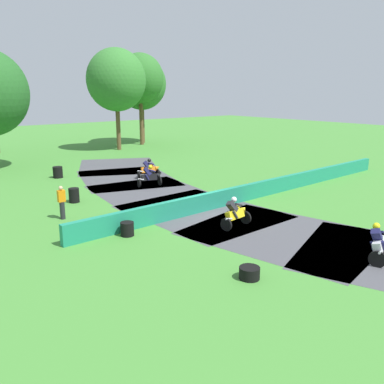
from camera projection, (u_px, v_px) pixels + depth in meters
ground_plane at (201, 212)px, 20.84m from camera, size 120.00×120.00×0.00m
track_asphalt at (223, 206)px, 21.86m from camera, size 11.87×37.76×0.01m
safety_barrier at (264, 188)px, 23.92m from camera, size 24.85×1.17×0.90m
motorcycle_lead_orange at (149, 169)px, 28.82m from camera, size 1.73×1.19×1.43m
motorcycle_chase_black at (150, 176)px, 26.27m from camera, size 1.71×1.06×1.43m
motorcycle_trailing_yellow at (236, 213)px, 18.45m from camera, size 1.68×0.91×1.43m
motorcycle_fourth_white at (379, 242)px, 14.82m from camera, size 1.67×1.19×1.43m
tire_stack_near at (58, 172)px, 28.85m from camera, size 0.67×0.67×0.80m
tire_stack_mid_a at (74, 195)px, 22.49m from camera, size 0.57×0.57×0.80m
tire_stack_mid_b at (127, 229)px, 17.32m from camera, size 0.57×0.57×0.60m
tire_stack_far at (249, 273)px, 13.37m from camera, size 0.69×0.69×0.40m
track_marshal at (62, 203)px, 19.46m from camera, size 0.34×0.24×1.63m
traffic_cone at (248, 186)px, 25.52m from camera, size 0.28×0.28×0.44m
tree_far_right at (140, 79)px, 45.15m from camera, size 5.20×5.20×10.07m
tree_behind_barrier at (116, 80)px, 41.05m from camera, size 5.96×5.96×10.20m
tree_distant at (141, 84)px, 46.98m from camera, size 5.67×5.67×9.77m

